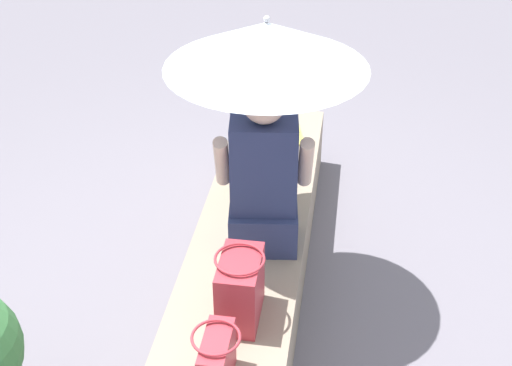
{
  "coord_description": "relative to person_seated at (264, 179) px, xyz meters",
  "views": [
    {
      "loc": [
        -2.82,
        -0.46,
        2.61
      ],
      "look_at": [
        -0.02,
        -0.04,
        0.75
      ],
      "focal_mm": 48.55,
      "sensor_mm": 36.0,
      "label": 1
    }
  ],
  "objects": [
    {
      "name": "ground_plane",
      "position": [
        0.03,
        0.08,
        -0.79
      ],
      "size": [
        14.0,
        14.0,
        0.0
      ],
      "primitive_type": "plane",
      "color": "slate"
    },
    {
      "name": "stone_bench",
      "position": [
        0.03,
        0.08,
        -0.59
      ],
      "size": [
        2.94,
        0.58,
        0.4
      ],
      "primitive_type": "cube",
      "color": "gray",
      "rests_on": "ground"
    },
    {
      "name": "person_seated",
      "position": [
        0.0,
        0.0,
        0.0
      ],
      "size": [
        0.32,
        0.49,
        0.9
      ],
      "color": "navy",
      "rests_on": "stone_bench"
    },
    {
      "name": "parasol",
      "position": [
        0.09,
        0.0,
        0.65
      ],
      "size": [
        0.94,
        0.94,
        1.17
      ],
      "color": "#B7B7BC",
      "rests_on": "stone_bench"
    },
    {
      "name": "handbag_black",
      "position": [
        -0.93,
        0.05,
        -0.26
      ],
      "size": [
        0.26,
        0.2,
        0.26
      ],
      "color": "#B2333D",
      "rests_on": "stone_bench"
    },
    {
      "name": "tote_bag_canvas",
      "position": [
        0.53,
        0.12,
        -0.21
      ],
      "size": [
        0.25,
        0.19,
        0.36
      ],
      "color": "brown",
      "rests_on": "stone_bench"
    },
    {
      "name": "shoulder_bag_spare",
      "position": [
        -0.54,
        0.03,
        -0.22
      ],
      "size": [
        0.3,
        0.22,
        0.34
      ],
      "color": "#B2333D",
      "rests_on": "stone_bench"
    },
    {
      "name": "magazine",
      "position": [
        1.13,
        0.01,
        -0.38
      ],
      "size": [
        0.32,
        0.26,
        0.01
      ],
      "primitive_type": "cube",
      "rotation": [
        0.0,
        0.0,
        0.25
      ],
      "color": "#EAE04C",
      "rests_on": "stone_bench"
    }
  ]
}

